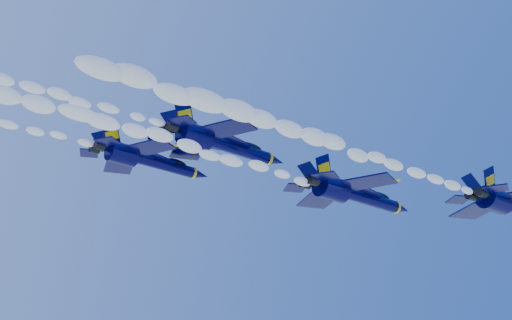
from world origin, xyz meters
TOP-DOWN VIEW (x-y plane):
  - jet_lead at (21.78, -13.44)m, footprint 17.43×14.30m
  - smoke_trail_jet_lead at (-9.34, -13.44)m, footprint 47.34×1.94m
  - jet_second at (7.04, -2.27)m, footprint 17.50×14.36m
  - smoke_trail_jet_second at (-24.11, -2.27)m, footprint 47.34×1.95m
  - jet_third at (-6.19, 6.03)m, footprint 17.51×14.37m
  - jet_fourth at (-12.11, 12.52)m, footprint 15.76×12.93m

SIDE VIEW (x-z plane):
  - smoke_trail_jet_lead at x=-9.34m, z-range 147.84..149.59m
  - jet_lead at x=21.78m, z-range 145.88..152.36m
  - smoke_trail_jet_second at x=-24.11m, z-range 149.00..150.76m
  - jet_second at x=7.04m, z-range 147.04..153.54m
  - jet_fourth at x=-12.11m, z-range 151.41..157.26m
  - jet_third at x=-6.19m, z-range 152.66..159.16m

